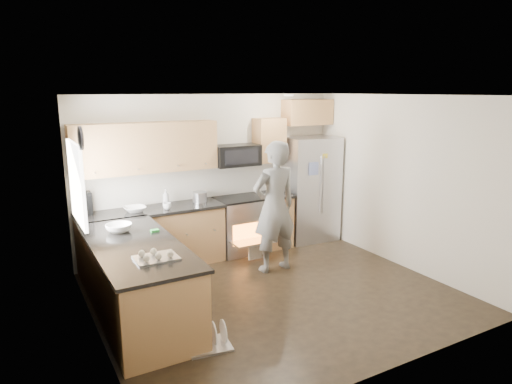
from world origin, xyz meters
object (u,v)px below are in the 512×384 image
stove_range (240,212)px  dish_rack (209,341)px  person (274,207)px  refrigerator (309,189)px

stove_range → dish_rack: 3.02m
stove_range → dish_rack: bearing=-123.5°
person → dish_rack: bearing=39.7°
dish_rack → stove_range: bearing=56.5°
stove_range → person: (0.08, -0.97, 0.30)m
stove_range → dish_rack: size_ratio=3.61×
refrigerator → person: size_ratio=0.95×
refrigerator → person: 1.65m
person → stove_range: bearing=-86.4°
refrigerator → person: bearing=-139.5°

